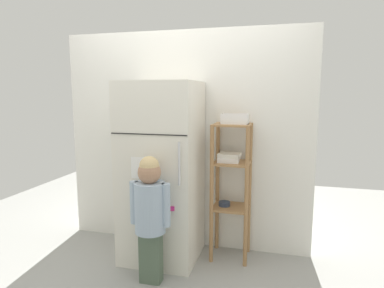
% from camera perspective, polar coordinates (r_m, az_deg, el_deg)
% --- Properties ---
extents(ground_plane, '(6.00, 6.00, 0.00)m').
position_cam_1_polar(ground_plane, '(3.35, -3.07, -18.89)').
color(ground_plane, '#999993').
extents(kitchen_wall_back, '(2.52, 0.03, 2.16)m').
position_cam_1_polar(kitchen_wall_back, '(3.35, -1.31, 0.57)').
color(kitchen_wall_back, silver).
rests_on(kitchen_wall_back, ground).
extents(refrigerator, '(0.68, 0.66, 1.66)m').
position_cam_1_polar(refrigerator, '(3.12, -5.19, -4.76)').
color(refrigerator, silver).
rests_on(refrigerator, ground).
extents(child_standing, '(0.34, 0.25, 1.06)m').
position_cam_1_polar(child_standing, '(2.75, -7.19, -10.68)').
color(child_standing, '#4F614D').
rests_on(child_standing, ground).
extents(pantry_shelf_unit, '(0.35, 0.32, 1.28)m').
position_cam_1_polar(pantry_shelf_unit, '(3.12, 6.64, -5.61)').
color(pantry_shelf_unit, '#9E7247').
rests_on(pantry_shelf_unit, ground).
extents(fruit_bin, '(0.24, 0.14, 0.09)m').
position_cam_1_polar(fruit_bin, '(3.02, 7.43, 4.18)').
color(fruit_bin, white).
rests_on(fruit_bin, pantry_shelf_unit).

